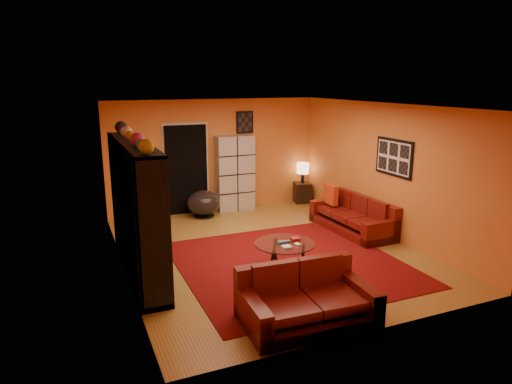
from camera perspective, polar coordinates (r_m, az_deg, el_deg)
name	(u,v)px	position (r m, az deg, el deg)	size (l,w,h in m)	color
floor	(267,250)	(8.37, 1.40, -7.32)	(6.00, 6.00, 0.00)	olive
ceiling	(268,106)	(7.82, 1.52, 10.75)	(6.00, 6.00, 0.00)	white
wall_back	(215,155)	(10.75, -5.17, 4.57)	(6.00, 6.00, 0.00)	orange
wall_front	(374,232)	(5.50, 14.50, -4.84)	(6.00, 6.00, 0.00)	orange
wall_left	(120,194)	(7.35, -16.60, -0.29)	(6.00, 6.00, 0.00)	orange
wall_right	(384,170)	(9.29, 15.67, 2.64)	(6.00, 6.00, 0.00)	orange
rug	(290,263)	(7.82, 4.22, -8.86)	(3.60, 3.60, 0.01)	#53090B
doorway	(186,170)	(10.57, -8.69, 2.77)	(0.95, 0.10, 2.04)	black
wall_art_right	(394,157)	(9.00, 16.87, 4.16)	(0.03, 1.00, 0.70)	black
wall_art_back	(245,122)	(10.89, -1.42, 8.72)	(0.42, 0.03, 0.52)	black
entertainment_unit	(136,208)	(7.44, -14.75, -1.99)	(0.45, 3.00, 2.10)	black
tv	(139,211)	(7.53, -14.43, -2.26)	(0.12, 0.93, 0.54)	black
sofa	(355,217)	(9.57, 12.29, -3.07)	(0.88, 2.01, 0.85)	#530C0B
loveseat	(304,299)	(6.05, 6.08, -13.14)	(1.71, 1.08, 0.85)	#530C0B
throw_pillow	(331,194)	(9.92, 9.31, -0.29)	(0.12, 0.42, 0.42)	red
coffee_table	(285,246)	(7.35, 3.59, -6.74)	(0.97, 0.97, 0.48)	silver
storage_cabinet	(235,173)	(10.77, -2.67, 2.38)	(0.88, 0.39, 1.77)	#B2ACA4
bowl_chair	(204,203)	(10.36, -6.58, -1.36)	(0.74, 0.74, 0.60)	black
side_table	(302,192)	(11.60, 5.80, -0.06)	(0.40, 0.40, 0.50)	black
table_lamp	(303,169)	(11.47, 5.88, 2.91)	(0.31, 0.31, 0.51)	black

